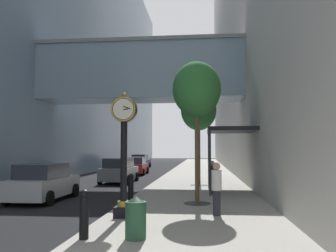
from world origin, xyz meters
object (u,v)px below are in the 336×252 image
Objects in this scene: car_blue_near at (140,161)px; car_grey_trailing at (119,171)px; street_tree_mid_near at (199,111)px; trash_bin at (136,217)px; pedestrian_walking at (212,177)px; car_silver_far at (43,183)px; bollard_nearest at (84,213)px; bollard_third at (131,188)px; street_tree_near at (197,90)px; street_clock at (124,148)px; car_red_mid at (136,166)px; pedestrian_by_clock at (217,187)px.

car_grey_trailing is at bearing -84.34° from car_blue_near.
street_tree_mid_near reaches higher than trash_bin.
street_tree_mid_near is at bearing -24.28° from car_grey_trailing.
pedestrian_walking reaches higher than trash_bin.
car_silver_far reaches higher than car_blue_near.
car_blue_near is (-4.75, 34.20, 0.04)m from bollard_nearest.
bollard_third is 4.86m from street_tree_near.
street_clock is at bearing 109.17° from trash_bin.
pedestrian_walking reaches higher than car_silver_far.
street_clock reaches higher than car_red_mid.
street_clock is 3.30m from bollard_third.
bollard_third is 0.29× the size of car_silver_far.
car_grey_trailing is (-5.61, 9.72, -3.97)m from street_tree_near.
car_grey_trailing is (1.43, 8.70, 0.01)m from car_silver_far.
street_tree_near is at bearing -75.25° from car_blue_near.
car_red_mid is (-3.17, 23.23, 0.01)m from bollard_nearest.
car_red_mid is at bearing -81.82° from car_blue_near.
car_blue_near is at bearing 104.75° from street_tree_near.
street_clock is at bearing -80.23° from car_red_mid.
car_silver_far is 1.00× the size of car_grey_trailing.
car_red_mid is 0.98× the size of car_silver_far.
street_tree_mid_near is 1.39× the size of car_grey_trailing.
street_tree_near reaches higher than car_red_mid.
bollard_third is 0.21× the size of street_tree_near.
car_grey_trailing is (-2.90, 15.60, 0.06)m from bollard_nearest.
car_blue_near is 27.30m from car_silver_far.
pedestrian_by_clock is (-0.00, -5.47, 0.09)m from pedestrian_walking.
pedestrian_walking is at bearing -46.85° from car_grey_trailing.
street_tree_near is 29.55m from car_blue_near.
car_blue_near is at bearing 98.18° from car_red_mid.
street_tree_mid_near is 1.41× the size of car_red_mid.
bollard_third is 4.09m from pedestrian_by_clock.
pedestrian_walking is 5.47m from pedestrian_by_clock.
street_clock is at bearing -116.65° from pedestrian_walking.
bollard_third is (0.00, 5.65, 0.00)m from bollard_nearest.
pedestrian_by_clock reaches higher than car_silver_far.
car_grey_trailing is at bearing 133.15° from pedestrian_walking.
bollard_third is at bearing -110.05° from street_tree_mid_near.
car_silver_far is (-4.33, 1.25, 0.05)m from bollard_third.
bollard_third is at bearing 103.01° from trash_bin.
car_silver_far is at bearing -94.07° from car_red_mid.
bollard_nearest reaches higher than trash_bin.
car_silver_far is at bearing 138.70° from street_clock.
pedestrian_walking is at bearing 63.35° from street_clock.
street_clock is 0.98× the size of car_red_mid.
car_red_mid is at bearing 91.98° from car_grey_trailing.
pedestrian_walking is at bearing 89.96° from pedestrian_by_clock.
car_grey_trailing reaches higher than car_blue_near.
car_grey_trailing is at bearing 105.11° from trash_bin.
street_tree_mid_near is 5.66m from pedestrian_walking.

